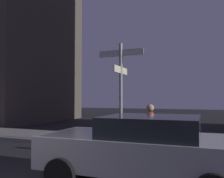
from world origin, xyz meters
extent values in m
cube|color=gray|center=(0.00, 6.48, 0.07)|extent=(40.00, 2.56, 0.14)
cylinder|color=gray|center=(0.58, 5.58, 1.95)|extent=(0.12, 0.12, 3.62)
cube|color=white|center=(0.58, 5.58, 3.41)|extent=(1.69, 0.03, 0.24)
cube|color=beige|center=(0.58, 5.58, 2.79)|extent=(0.03, 1.30, 0.24)
cube|color=#B7B7BC|center=(2.25, 2.31, 0.68)|extent=(4.14, 1.96, 0.65)
cube|color=#23282D|center=(2.46, 2.32, 1.21)|extent=(1.91, 1.75, 0.41)
cylinder|color=black|center=(0.93, 1.35, 0.32)|extent=(0.65, 0.24, 0.64)
cylinder|color=black|center=(0.88, 3.20, 0.32)|extent=(0.65, 0.24, 0.64)
cylinder|color=black|center=(3.58, 3.27, 0.32)|extent=(0.65, 0.24, 0.64)
sphere|color=#F9EFCC|center=(0.20, 1.63, 0.68)|extent=(0.16, 0.16, 0.16)
sphere|color=#F9EFCC|center=(0.17, 2.89, 0.68)|extent=(0.16, 0.16, 0.16)
torus|color=black|center=(1.27, 4.42, 0.36)|extent=(0.72, 0.07, 0.72)
torus|color=black|center=(2.37, 4.44, 0.36)|extent=(0.72, 0.07, 0.72)
cylinder|color=red|center=(1.82, 4.43, 0.61)|extent=(1.00, 0.06, 0.04)
cylinder|color=maroon|center=(1.92, 4.43, 1.08)|extent=(0.46, 0.33, 0.61)
sphere|color=tan|center=(1.92, 4.43, 1.50)|extent=(0.22, 0.22, 0.22)
cylinder|color=black|center=(1.88, 4.34, 0.58)|extent=(0.34, 0.13, 0.55)
cylinder|color=black|center=(1.87, 4.52, 0.58)|extent=(0.34, 0.13, 0.55)
camera|label=1|loc=(3.64, -2.64, 1.77)|focal=39.33mm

